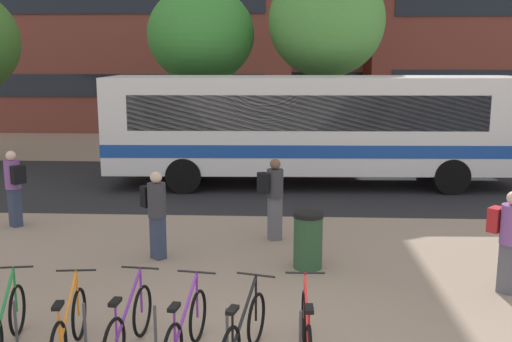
# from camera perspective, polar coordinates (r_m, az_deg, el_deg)

# --- Properties ---
(bus_lane_asphalt) EXTENTS (80.00, 7.20, 0.01)m
(bus_lane_asphalt) POSITION_cam_1_polar(r_m,az_deg,el_deg) (17.64, 1.51, -1.28)
(bus_lane_asphalt) COLOR #232326
(bus_lane_asphalt) RESTS_ON ground
(city_bus) EXTENTS (12.10, 2.96, 3.20)m
(city_bus) POSITION_cam_1_polar(r_m,az_deg,el_deg) (17.37, 5.90, 4.39)
(city_bus) COLOR white
(city_bus) RESTS_ON ground
(parked_bicycle_green_0) EXTENTS (0.52, 1.71, 0.99)m
(parked_bicycle_green_0) POSITION_cam_1_polar(r_m,az_deg,el_deg) (8.45, -23.09, -13.53)
(parked_bicycle_green_0) COLOR black
(parked_bicycle_green_0) RESTS_ON ground
(parked_bicycle_orange_1) EXTENTS (0.52, 1.72, 0.99)m
(parked_bicycle_orange_1) POSITION_cam_1_polar(r_m,az_deg,el_deg) (8.05, -17.64, -14.37)
(parked_bicycle_orange_1) COLOR black
(parked_bicycle_orange_1) RESTS_ON ground
(parked_bicycle_purple_2) EXTENTS (0.52, 1.72, 0.99)m
(parked_bicycle_purple_2) POSITION_cam_1_polar(r_m,az_deg,el_deg) (7.96, -12.21, -14.41)
(parked_bicycle_purple_2) COLOR black
(parked_bicycle_purple_2) RESTS_ON ground
(parked_bicycle_purple_3) EXTENTS (0.52, 1.71, 0.99)m
(parked_bicycle_purple_3) POSITION_cam_1_polar(r_m,az_deg,el_deg) (7.70, -6.81, -15.12)
(parked_bicycle_purple_3) COLOR black
(parked_bicycle_purple_3) RESTS_ON ground
(parked_bicycle_black_4) EXTENTS (0.62, 1.68, 0.99)m
(parked_bicycle_black_4) POSITION_cam_1_polar(r_m,az_deg,el_deg) (7.57, -1.18, -15.52)
(parked_bicycle_black_4) COLOR black
(parked_bicycle_black_4) RESTS_ON ground
(parked_bicycle_red_5) EXTENTS (0.52, 1.72, 0.99)m
(parked_bicycle_red_5) POSITION_cam_1_polar(r_m,az_deg,el_deg) (7.64, 4.92, -15.30)
(parked_bicycle_red_5) COLOR black
(parked_bicycle_red_5) RESTS_ON ground
(commuter_red_pack_2) EXTENTS (0.59, 0.58, 1.69)m
(commuter_red_pack_2) POSITION_cam_1_polar(r_m,az_deg,el_deg) (10.28, 23.26, -5.70)
(commuter_red_pack_2) COLOR #565660
(commuter_red_pack_2) RESTS_ON ground
(commuter_black_pack_3) EXTENTS (0.60, 0.56, 1.73)m
(commuter_black_pack_3) POSITION_cam_1_polar(r_m,az_deg,el_deg) (14.14, -22.41, -1.12)
(commuter_black_pack_3) COLOR #2D3851
(commuter_black_pack_3) RESTS_ON ground
(commuter_black_pack_4) EXTENTS (0.60, 0.48, 1.72)m
(commuter_black_pack_4) POSITION_cam_1_polar(r_m,az_deg,el_deg) (12.13, 1.70, -2.18)
(commuter_black_pack_4) COLOR #565660
(commuter_black_pack_4) RESTS_ON ground
(commuter_black_pack_5) EXTENTS (0.59, 0.58, 1.68)m
(commuter_black_pack_5) POSITION_cam_1_polar(r_m,az_deg,el_deg) (11.19, -9.67, -3.63)
(commuter_black_pack_5) COLOR #2D3851
(commuter_black_pack_5) RESTS_ON ground
(trash_bin) EXTENTS (0.55, 0.55, 1.03)m
(trash_bin) POSITION_cam_1_polar(r_m,az_deg,el_deg) (10.71, 5.06, -6.68)
(trash_bin) COLOR #284C2D
(trash_bin) RESTS_ON ground
(street_tree_0) EXTENTS (3.97, 3.97, 6.88)m
(street_tree_0) POSITION_cam_1_polar(r_m,az_deg,el_deg) (20.88, 6.85, 14.18)
(street_tree_0) COLOR brown
(street_tree_0) RESTS_ON ground
(street_tree_1) EXTENTS (3.77, 3.77, 6.24)m
(street_tree_1) POSITION_cam_1_polar(r_m,az_deg,el_deg) (21.44, -5.35, 12.98)
(street_tree_1) COLOR brown
(street_tree_1) RESTS_ON ground
(building_centre_block) EXTENTS (15.36, 12.47, 14.74)m
(building_centre_block) POSITION_cam_1_polar(r_m,az_deg,el_deg) (45.24, 6.15, 15.55)
(building_centre_block) COLOR brown
(building_centre_block) RESTS_ON ground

